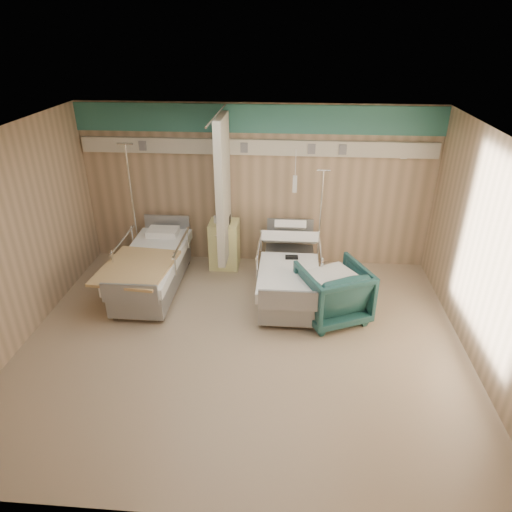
% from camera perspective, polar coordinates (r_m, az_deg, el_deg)
% --- Properties ---
extents(ground, '(6.00, 5.00, 0.00)m').
position_cam_1_polar(ground, '(6.39, -1.66, -10.76)').
color(ground, gray).
rests_on(ground, ground).
extents(room_walls, '(6.04, 5.04, 2.82)m').
position_cam_1_polar(room_walls, '(5.69, -1.96, 5.85)').
color(room_walls, tan).
rests_on(room_walls, ground).
extents(bed_right, '(1.00, 2.16, 0.63)m').
position_cam_1_polar(bed_right, '(7.27, 4.08, -2.70)').
color(bed_right, white).
rests_on(bed_right, ground).
extents(bed_left, '(1.00, 2.16, 0.63)m').
position_cam_1_polar(bed_left, '(7.59, -12.77, -1.99)').
color(bed_left, white).
rests_on(bed_left, ground).
extents(bedside_cabinet, '(0.50, 0.48, 0.85)m').
position_cam_1_polar(bedside_cabinet, '(8.09, -3.96, 1.47)').
color(bedside_cabinet, '#F6F399').
rests_on(bedside_cabinet, ground).
extents(visitor_armchair, '(1.20, 1.21, 0.84)m').
position_cam_1_polar(visitor_armchair, '(6.76, 9.58, -4.53)').
color(visitor_armchair, '#1C4645').
rests_on(visitor_armchair, ground).
extents(waffle_blanket, '(0.83, 0.80, 0.07)m').
position_cam_1_polar(waffle_blanket, '(6.52, 9.69, -1.14)').
color(waffle_blanket, silver).
rests_on(waffle_blanket, visitor_armchair).
extents(iv_stand_right, '(0.33, 0.33, 1.83)m').
position_cam_1_polar(iv_stand_right, '(8.02, 7.76, 0.62)').
color(iv_stand_right, silver).
rests_on(iv_stand_right, ground).
extents(iv_stand_left, '(0.39, 0.39, 2.20)m').
position_cam_1_polar(iv_stand_left, '(8.43, -14.59, 1.89)').
color(iv_stand_left, silver).
rests_on(iv_stand_left, ground).
extents(call_remote, '(0.20, 0.10, 0.04)m').
position_cam_1_polar(call_remote, '(7.16, 4.47, -0.15)').
color(call_remote, black).
rests_on(call_remote, bed_right).
extents(tan_blanket, '(1.10, 1.33, 0.04)m').
position_cam_1_polar(tan_blanket, '(7.07, -14.73, -1.39)').
color(tan_blanket, tan).
rests_on(tan_blanket, bed_left).
extents(toiletry_bag, '(0.24, 0.16, 0.13)m').
position_cam_1_polar(toiletry_bag, '(7.87, -4.09, 4.61)').
color(toiletry_bag, black).
rests_on(toiletry_bag, bedside_cabinet).
extents(white_cup, '(0.11, 0.11, 0.12)m').
position_cam_1_polar(white_cup, '(7.89, -5.02, 4.58)').
color(white_cup, white).
rests_on(white_cup, bedside_cabinet).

